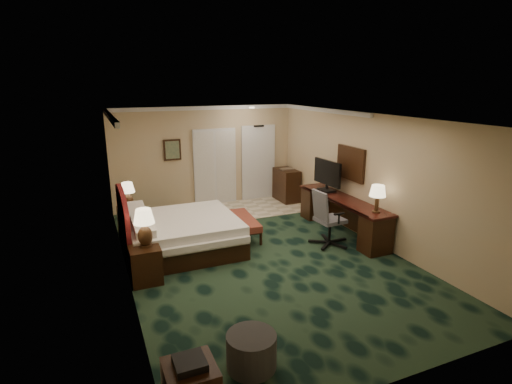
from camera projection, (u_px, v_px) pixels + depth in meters
name	position (u px, v px, depth m)	size (l,w,h in m)	color
floor	(261.00, 256.00, 7.88)	(5.00, 7.50, 0.00)	black
ceiling	(261.00, 117.00, 7.16)	(5.00, 7.50, 0.00)	silver
wall_back	(206.00, 157.00, 10.84)	(5.00, 0.00, 2.70)	tan
wall_front	(404.00, 275.00, 4.19)	(5.00, 0.00, 2.70)	tan
wall_left	(122.00, 205.00, 6.57)	(0.00, 7.50, 2.70)	tan
wall_right	(369.00, 178.00, 8.46)	(0.00, 7.50, 2.70)	tan
crown_molding	(261.00, 120.00, 7.17)	(5.00, 7.50, 0.10)	silver
tile_patch	(248.00, 208.00, 10.79)	(3.20, 1.70, 0.01)	#B8AC8C
headboard	(124.00, 223.00, 7.66)	(0.12, 2.00, 1.40)	#54150A
entry_door	(258.00, 163.00, 11.48)	(1.02, 0.06, 2.18)	silver
closet_doors	(215.00, 167.00, 10.98)	(1.20, 0.06, 2.10)	#BCB5A3
wall_art	(172.00, 150.00, 10.40)	(0.45, 0.06, 0.55)	#3E5E4B
wall_mirror	(351.00, 163.00, 8.92)	(0.05, 0.95, 0.75)	white
bed	(183.00, 234.00, 8.06)	(2.14, 1.98, 0.68)	white
nightstand_near	(145.00, 264.00, 6.80)	(0.50, 0.58, 0.63)	black
nightstand_far	(130.00, 222.00, 8.84)	(0.50, 0.58, 0.63)	black
lamp_near	(145.00, 228.00, 6.65)	(0.35, 0.35, 0.66)	#301F0D
lamp_far	(128.00, 196.00, 8.68)	(0.31, 0.31, 0.59)	#301F0D
bed_bench	(243.00, 227.00, 8.77)	(0.46, 1.33, 0.45)	maroon
ottoman	(251.00, 351.00, 4.75)	(0.60, 0.60, 0.43)	#2E2E2E
desk	(342.00, 216.00, 8.96)	(0.61, 2.83, 0.81)	black
tv	(327.00, 176.00, 9.33)	(0.08, 0.96, 0.74)	black
desk_lamp	(377.00, 199.00, 7.83)	(0.32, 0.32, 0.56)	#301F0D
desk_chair	(330.00, 217.00, 8.27)	(0.70, 0.65, 1.20)	#5A5A5A
minibar	(286.00, 185.00, 11.43)	(0.48, 0.87, 0.92)	black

